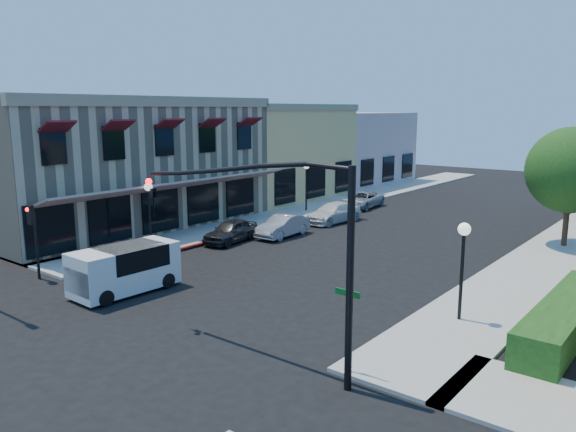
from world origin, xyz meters
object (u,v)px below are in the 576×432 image
Objects in this scene: parked_car_a at (231,231)px; parked_car_b at (283,226)px; street_name_sign at (347,317)px; lamppost_left_near at (149,198)px; parked_car_d at (362,200)px; lamppost_left_far at (306,174)px; white_van at (124,267)px; lamppost_right_near at (463,247)px; street_tree_a at (571,170)px; signal_mast_arm at (285,230)px; secondary_signal at (33,228)px; lamppost_right_far at (571,193)px; parked_car_c at (333,213)px.

parked_car_b is (1.40, 2.92, -0.01)m from parked_car_a.
street_name_sign is 0.70× the size of lamppost_left_near.
lamppost_left_near is 18.27m from parked_car_d.
parked_car_a is at bearing -77.34° from lamppost_left_far.
lamppost_left_far is at bearing 104.66° from white_van.
lamppost_left_far reaches higher than parked_car_b.
white_van is at bearing -156.08° from lamppost_right_near.
street_tree_a reaches higher than lamppost_left_near.
signal_mast_arm is 13.97m from secondary_signal.
lamppost_right_near is at bearing -90.00° from lamppost_right_far.
parked_car_b is at bearing 61.00° from lamppost_left_near.
street_tree_a is 20.71m from signal_mast_arm.
lamppost_left_near reaches higher than parked_car_d.
white_van is (5.05, -19.30, -1.64)m from lamppost_left_far.
lamppost_left_far reaches higher than white_van.
secondary_signal is (-13.86, -0.09, -1.77)m from signal_mast_arm.
street_tree_a reaches higher than parked_car_c.
white_van reaches higher than parked_car_d.
signal_mast_arm is 2.24× the size of lamppost_left_near.
street_name_sign reaches higher than parked_car_c.
parked_car_c is at bearing -81.85° from parked_car_d.
street_tree_a is 1.48× the size of parked_car_d.
street_tree_a is 2.59× the size of street_name_sign.
parked_car_a reaches higher than parked_car_d.
street_name_sign is 0.58× the size of white_van.
signal_mast_arm is 1.85× the size of white_van.
lamppost_right_near is at bearing -55.75° from parked_car_d.
lamppost_left_far reaches higher than parked_car_d.
parked_car_d is (-2.75, 23.30, -0.49)m from white_van.
lamppost_right_far is at bearing 83.30° from signal_mast_arm.
parked_car_a is at bearing -93.18° from parked_car_c.
lamppost_left_near is 12.73m from parked_car_c.
signal_mast_arm is 7.15m from lamppost_right_near.
lamppost_left_near is at bearing -136.74° from lamppost_right_far.
signal_mast_arm is at bearing -96.70° from lamppost_right_far.
street_name_sign is at bearing -93.76° from street_tree_a.
secondary_signal is 20.60m from lamppost_left_far.
secondary_signal is at bearing -158.22° from lamppost_right_near.
lamppost_right_near reaches higher than parked_car_c.
white_van is at bearing -80.91° from parked_car_a.
lamppost_left_far is 1.00× the size of lamppost_right_far.
signal_mast_arm is 3.20× the size of street_name_sign.
parked_car_a is 0.98× the size of parked_car_b.
secondary_signal is at bearing -179.63° from signal_mast_arm.
lamppost_left_near is 0.82× the size of parked_car_d.
street_tree_a reaches higher than lamppost_right_near.
secondary_signal is 0.93× the size of lamppost_right_near.
street_tree_a is 14.20m from parked_car_c.
secondary_signal reaches higher than parked_car_d.
white_van is at bearing -122.40° from street_tree_a.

